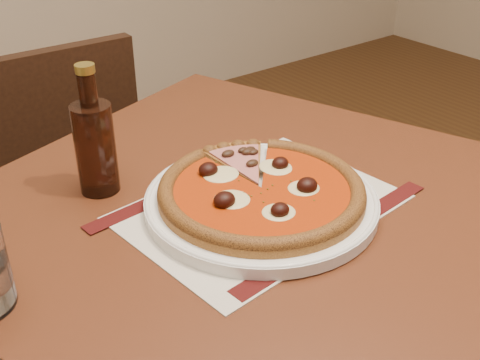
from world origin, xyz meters
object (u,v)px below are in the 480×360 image
at_px(table, 248,257).
at_px(bottle, 95,144).
at_px(chair_far, 55,175).
at_px(plate, 261,201).
at_px(pizza, 262,190).

distance_m(table, bottle, 0.29).
distance_m(chair_far, plate, 0.83).
xyz_separation_m(table, pizza, (0.01, -0.02, 0.13)).
height_order(table, plate, plate).
relative_size(table, chair_far, 1.23).
bearing_deg(bottle, table, -47.38).
bearing_deg(table, chair_far, 92.37).
bearing_deg(pizza, chair_far, 92.78).
height_order(pizza, bottle, bottle).
relative_size(table, plate, 2.99).
xyz_separation_m(chair_far, pizza, (0.04, -0.78, 0.31)).
relative_size(plate, bottle, 1.69).
bearing_deg(pizza, table, 105.86).
distance_m(table, chair_far, 0.77).
height_order(table, chair_far, chair_far).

